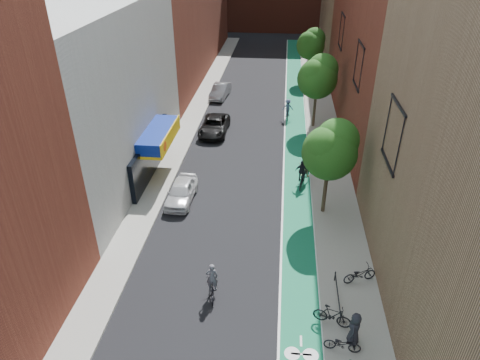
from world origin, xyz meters
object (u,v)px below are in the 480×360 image
(parked_car_white, at_px, (181,191))
(cyclist_lead, at_px, (212,286))
(parked_car_black, at_px, (214,126))
(cyclist_lane_mid, at_px, (301,177))
(parked_car_silver, at_px, (220,91))
(cyclist_lane_far, at_px, (288,110))
(cyclist_lane_near, at_px, (304,170))
(pedestrian, at_px, (355,329))

(parked_car_white, relative_size, cyclist_lead, 2.07)
(parked_car_black, distance_m, cyclist_lane_mid, 11.40)
(parked_car_silver, xyz_separation_m, cyclist_lane_far, (7.35, -5.46, 0.15))
(cyclist_lane_near, bearing_deg, cyclist_lane_far, -72.19)
(cyclist_lane_mid, relative_size, pedestrian, 1.18)
(parked_car_white, bearing_deg, parked_car_black, 88.73)
(cyclist_lane_far, bearing_deg, parked_car_silver, -38.65)
(pedestrian, bearing_deg, cyclist_lane_far, -156.01)
(parked_car_black, bearing_deg, parked_car_silver, 95.92)
(cyclist_lane_near, bearing_deg, parked_car_white, 34.67)
(cyclist_lane_mid, bearing_deg, cyclist_lane_far, -76.37)
(cyclist_lane_far, height_order, pedestrian, cyclist_lane_far)
(cyclist_lane_mid, bearing_deg, cyclist_lead, 76.18)
(parked_car_black, relative_size, pedestrian, 3.01)
(cyclist_lane_near, bearing_deg, cyclist_lead, 79.46)
(parked_car_black, bearing_deg, parked_car_white, -91.59)
(cyclist_lane_near, xyz_separation_m, cyclist_lane_far, (-1.28, 11.66, 0.01))
(cyclist_lead, bearing_deg, cyclist_lane_far, -108.20)
(cyclist_lane_near, xyz_separation_m, pedestrian, (1.76, -14.29, 0.13))
(parked_car_black, bearing_deg, pedestrian, -65.42)
(cyclist_lead, distance_m, cyclist_lane_mid, 12.14)
(parked_car_silver, height_order, cyclist_lane_near, cyclist_lane_near)
(parked_car_black, height_order, cyclist_lead, cyclist_lead)
(parked_car_black, xyz_separation_m, cyclist_lane_far, (6.53, 3.99, 0.16))
(parked_car_silver, bearing_deg, cyclist_lane_mid, -59.08)
(parked_car_white, distance_m, cyclist_lane_near, 9.06)
(parked_car_white, distance_m, parked_car_silver, 20.68)
(parked_car_white, bearing_deg, cyclist_lane_far, 66.50)
(cyclist_lead, xyz_separation_m, cyclist_lane_near, (4.88, 12.04, 0.19))
(cyclist_lane_near, height_order, cyclist_lane_mid, cyclist_lane_near)
(parked_car_black, xyz_separation_m, cyclist_lead, (2.94, -19.71, -0.04))
(cyclist_lead, bearing_deg, parked_car_white, -77.44)
(cyclist_lane_far, bearing_deg, cyclist_lead, 79.34)
(cyclist_lane_near, relative_size, cyclist_lane_mid, 1.03)
(cyclist_lane_near, bearing_deg, cyclist_lane_mid, 86.71)
(cyclist_lead, bearing_deg, cyclist_lane_mid, -122.15)
(parked_car_white, height_order, cyclist_lane_mid, cyclist_lane_mid)
(parked_car_white, relative_size, cyclist_lane_far, 2.09)
(cyclist_lead, bearing_deg, pedestrian, 151.71)
(pedestrian, bearing_deg, cyclist_lane_mid, -154.32)
(parked_car_white, height_order, parked_car_black, parked_car_black)
(parked_car_silver, relative_size, cyclist_lane_mid, 2.20)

